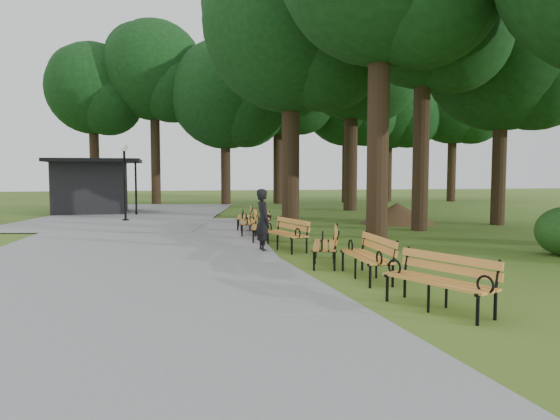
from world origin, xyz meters
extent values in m
plane|color=#3D601B|center=(0.00, 0.00, 0.00)|extent=(100.00, 100.00, 0.00)
cube|color=gray|center=(-4.00, 3.00, 0.03)|extent=(12.00, 38.00, 0.06)
imported|color=black|center=(-0.37, 1.07, 0.84)|extent=(0.48, 0.66, 1.69)
cylinder|color=black|center=(-5.04, 10.55, 1.56)|extent=(0.10, 0.10, 3.11)
sphere|color=white|center=(-5.04, 10.55, 3.21)|extent=(0.32, 0.32, 0.32)
cone|color=#47301C|center=(6.25, 7.56, 0.44)|extent=(2.67, 2.67, 0.88)
cylinder|color=black|center=(3.68, 3.23, 4.01)|extent=(0.70, 0.70, 8.02)
cylinder|color=black|center=(6.02, 5.01, 3.56)|extent=(0.60, 0.60, 7.12)
sphere|color=black|center=(6.02, 5.01, 7.79)|extent=(5.26, 5.26, 5.26)
cylinder|color=black|center=(2.26, 10.34, 4.00)|extent=(0.80, 0.80, 8.01)
sphere|color=black|center=(2.26, 10.34, 8.76)|extent=(7.86, 7.86, 7.86)
cylinder|color=black|center=(6.72, 15.23, 3.79)|extent=(0.76, 0.76, 7.58)
sphere|color=black|center=(6.72, 15.23, 8.29)|extent=(6.38, 6.38, 6.38)
cylinder|color=black|center=(10.08, 6.37, 3.16)|extent=(0.56, 0.56, 6.31)
sphere|color=black|center=(10.08, 6.37, 6.91)|extent=(6.21, 6.21, 6.21)
camera|label=1|loc=(-2.34, -12.27, 2.10)|focal=32.46mm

